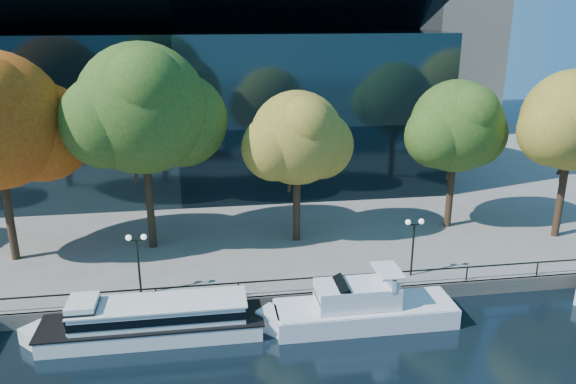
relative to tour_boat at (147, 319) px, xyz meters
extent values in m
plane|color=black|center=(5.41, -1.14, -1.11)|extent=(160.00, 160.00, 0.00)
cube|color=slate|center=(5.41, 35.36, -0.61)|extent=(90.00, 67.00, 1.00)
cube|color=#47443F|center=(5.41, 1.91, -0.61)|extent=(90.00, 0.25, 1.00)
cube|color=black|center=(5.41, 2.11, 0.84)|extent=(88.20, 0.08, 0.08)
cube|color=black|center=(5.41, 2.11, 0.34)|extent=(0.07, 0.07, 0.90)
cube|color=black|center=(1.41, 30.86, 6.89)|extent=(50.00, 24.00, 16.00)
cube|color=black|center=(1.41, 26.86, 16.39)|extent=(50.00, 17.14, 7.86)
cube|color=silver|center=(0.32, 0.00, -0.63)|extent=(12.43, 3.02, 0.98)
cube|color=black|center=(0.32, 0.00, -0.12)|extent=(12.68, 3.08, 0.11)
cube|color=silver|center=(-5.90, 0.00, -0.63)|extent=(2.50, 2.50, 0.98)
cube|color=silver|center=(0.76, 0.00, 0.44)|extent=(9.70, 2.48, 1.07)
cube|color=black|center=(0.76, 0.00, 0.48)|extent=(9.82, 2.54, 0.49)
cube|color=silver|center=(0.76, 0.00, 1.02)|extent=(9.95, 2.60, 0.09)
cube|color=silver|center=(-3.41, 0.00, 0.71)|extent=(1.60, 2.11, 1.60)
cube|color=black|center=(-3.41, 0.00, 0.88)|extent=(1.64, 2.17, 0.62)
cube|color=silver|center=(12.80, -0.43, -0.50)|extent=(10.79, 3.08, 1.23)
cube|color=silver|center=(7.41, -0.43, -0.50)|extent=(2.36, 2.36, 1.23)
cube|color=silver|center=(12.80, -0.43, 0.14)|extent=(10.57, 3.02, 0.08)
cube|color=silver|center=(12.26, -0.43, 0.89)|extent=(4.86, 2.31, 1.34)
cube|color=black|center=(10.86, -0.43, 0.99)|extent=(2.12, 2.22, 1.68)
cube|color=silver|center=(14.10, -0.43, 1.87)|extent=(0.26, 2.40, 0.82)
cube|color=silver|center=(14.10, -0.43, 2.28)|extent=(1.44, 2.40, 0.15)
cylinder|color=black|center=(-10.03, 10.03, 3.89)|extent=(0.56, 0.56, 8.01)
cylinder|color=black|center=(-9.53, 10.23, 7.04)|extent=(1.25, 1.90, 4.00)
sphere|color=maroon|center=(-7.47, 11.42, 8.74)|extent=(6.96, 6.96, 6.96)
cylinder|color=black|center=(-0.46, 10.78, 4.06)|extent=(0.56, 0.56, 8.35)
cylinder|color=black|center=(0.04, 10.98, 7.34)|extent=(1.29, 1.97, 4.16)
cylinder|color=black|center=(-0.86, 10.48, 7.04)|extent=(1.18, 1.34, 3.72)
sphere|color=#2A4916|center=(-0.46, 10.78, 10.32)|extent=(9.17, 9.17, 9.17)
sphere|color=#2A4916|center=(2.07, 12.15, 9.17)|extent=(6.88, 6.88, 6.88)
sphere|color=#2A4916|center=(-2.75, 9.86, 9.63)|extent=(6.42, 6.42, 6.42)
sphere|color=#2A4916|center=(0.00, 8.94, 11.93)|extent=(5.50, 5.50, 5.50)
cylinder|color=black|center=(10.44, 10.56, 3.10)|extent=(0.56, 0.56, 6.44)
cylinder|color=black|center=(10.94, 10.76, 5.63)|extent=(1.07, 1.60, 3.24)
cylinder|color=black|center=(10.04, 10.26, 5.40)|extent=(0.99, 1.11, 2.89)
sphere|color=olive|center=(10.44, 10.56, 7.93)|extent=(6.92, 6.92, 6.92)
sphere|color=olive|center=(12.34, 11.60, 7.07)|extent=(5.19, 5.19, 5.19)
sphere|color=olive|center=(8.71, 9.87, 7.41)|extent=(4.85, 4.85, 4.85)
sphere|color=olive|center=(10.78, 9.17, 9.14)|extent=(4.15, 4.15, 4.15)
cylinder|color=black|center=(23.19, 11.56, 3.22)|extent=(0.56, 0.56, 6.66)
cylinder|color=black|center=(23.69, 11.76, 5.84)|extent=(1.10, 1.64, 3.35)
cylinder|color=black|center=(22.79, 11.26, 5.60)|extent=(1.01, 1.14, 2.99)
sphere|color=#2A4916|center=(23.19, 11.56, 8.22)|extent=(7.21, 7.21, 7.21)
sphere|color=#2A4916|center=(25.17, 12.64, 7.31)|extent=(5.41, 5.41, 5.41)
sphere|color=#2A4916|center=(21.39, 10.84, 7.68)|extent=(5.05, 5.05, 5.05)
sphere|color=#2A4916|center=(23.55, 10.12, 9.48)|extent=(4.33, 4.33, 4.33)
cylinder|color=black|center=(30.74, 8.33, 3.57)|extent=(0.56, 0.56, 7.36)
cylinder|color=black|center=(31.24, 8.53, 6.46)|extent=(1.18, 1.78, 3.68)
cylinder|color=black|center=(30.34, 8.03, 6.19)|extent=(1.08, 1.22, 3.29)
sphere|color=olive|center=(30.74, 8.33, 9.09)|extent=(7.48, 7.48, 7.48)
sphere|color=olive|center=(28.87, 7.58, 8.52)|extent=(5.24, 5.24, 5.24)
cylinder|color=black|center=(-0.63, 3.36, 1.69)|extent=(0.14, 0.14, 3.60)
cube|color=black|center=(-0.63, 3.36, 3.54)|extent=(0.90, 0.06, 0.06)
sphere|color=white|center=(-1.08, 3.36, 3.74)|extent=(0.36, 0.36, 0.36)
sphere|color=white|center=(-0.18, 3.36, 3.74)|extent=(0.36, 0.36, 0.36)
cylinder|color=black|center=(17.05, 3.36, 1.69)|extent=(0.14, 0.14, 3.60)
cube|color=black|center=(17.05, 3.36, 3.54)|extent=(0.90, 0.06, 0.06)
sphere|color=white|center=(16.60, 3.36, 3.74)|extent=(0.36, 0.36, 0.36)
sphere|color=white|center=(17.50, 3.36, 3.74)|extent=(0.36, 0.36, 0.36)
camera|label=1|loc=(3.88, -29.12, 17.03)|focal=35.00mm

